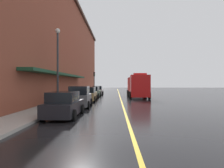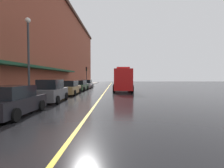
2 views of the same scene
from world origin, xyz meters
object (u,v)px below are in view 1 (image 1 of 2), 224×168
at_px(parked_car_0, 64,105).
at_px(parked_car_2, 88,94).
at_px(fire_truck, 138,86).
at_px(parked_car_1, 80,97).
at_px(parked_car_3, 93,92).
at_px(parking_meter_0, 89,89).
at_px(street_lamp_left, 58,58).
at_px(traffic_light_near, 94,78).
at_px(parked_car_4, 97,91).
at_px(parking_meter_2, 50,98).
at_px(parking_meter_1, 79,91).

distance_m(parked_car_0, parked_car_2, 11.27).
height_order(parked_car_0, fire_truck, fire_truck).
height_order(parked_car_1, parked_car_3, parked_car_1).
height_order(fire_truck, parking_meter_0, fire_truck).
height_order(parked_car_1, fire_truck, fire_truck).
bearing_deg(parking_meter_0, street_lamp_left, -91.95).
relative_size(parked_car_0, traffic_light_near, 1.00).
bearing_deg(parked_car_3, street_lamp_left, 172.45).
bearing_deg(fire_truck, parked_car_0, -21.12).
xyz_separation_m(parked_car_0, parked_car_4, (-0.03, 23.56, -0.01)).
distance_m(parking_meter_2, street_lamp_left, 5.29).
xyz_separation_m(parking_meter_1, street_lamp_left, (-0.60, -7.70, 3.34)).
relative_size(parked_car_0, parking_meter_0, 3.23).
bearing_deg(parking_meter_1, parked_car_2, -55.63).
height_order(parking_meter_1, traffic_light_near, traffic_light_near).
distance_m(parked_car_1, parking_meter_2, 3.94).
relative_size(parking_meter_1, street_lamp_left, 0.19).
relative_size(parking_meter_0, parking_meter_2, 1.00).
xyz_separation_m(parking_meter_2, street_lamp_left, (-0.60, 4.06, 3.34)).
height_order(fire_truck, parking_meter_2, fire_truck).
xyz_separation_m(parked_car_0, parked_car_3, (-0.08, 17.62, -0.01)).
relative_size(parked_car_4, street_lamp_left, 0.68).
bearing_deg(parking_meter_1, parking_meter_2, -90.00).
distance_m(street_lamp_left, traffic_light_near, 25.33).
xyz_separation_m(parked_car_3, traffic_light_near, (-1.29, 13.33, 2.41)).
distance_m(parking_meter_0, parking_meter_1, 9.96).
bearing_deg(parked_car_3, fire_truck, -97.91).
distance_m(parked_car_1, fire_truck, 12.97).
height_order(parked_car_0, traffic_light_near, traffic_light_near).
height_order(parked_car_2, parking_meter_0, parked_car_2).
bearing_deg(fire_truck, parked_car_2, -50.56).
xyz_separation_m(parked_car_0, parking_meter_2, (-1.43, 1.60, 0.31)).
height_order(fire_truck, street_lamp_left, street_lamp_left).
relative_size(parking_meter_1, traffic_light_near, 0.31).
bearing_deg(parked_car_4, parking_meter_0, 98.29).
bearing_deg(parked_car_4, parked_car_0, 179.06).
relative_size(parked_car_0, parked_car_1, 1.01).
bearing_deg(parking_meter_0, traffic_light_near, 89.54).
bearing_deg(parking_meter_1, parked_car_4, 82.19).
height_order(parked_car_0, parking_meter_2, parked_car_0).
xyz_separation_m(parked_car_3, parking_meter_2, (-1.35, -16.02, 0.32)).
bearing_deg(parked_car_1, parked_car_0, 177.37).
bearing_deg(parked_car_0, traffic_light_near, 2.83).
distance_m(parked_car_4, fire_truck, 9.59).
bearing_deg(parked_car_1, parked_car_4, -1.63).
bearing_deg(parking_meter_2, parked_car_4, 86.36).
height_order(parked_car_3, traffic_light_near, traffic_light_near).
height_order(parked_car_1, parked_car_4, parked_car_1).
relative_size(parked_car_2, parking_meter_1, 3.69).
bearing_deg(parked_car_2, parking_meter_2, 170.52).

